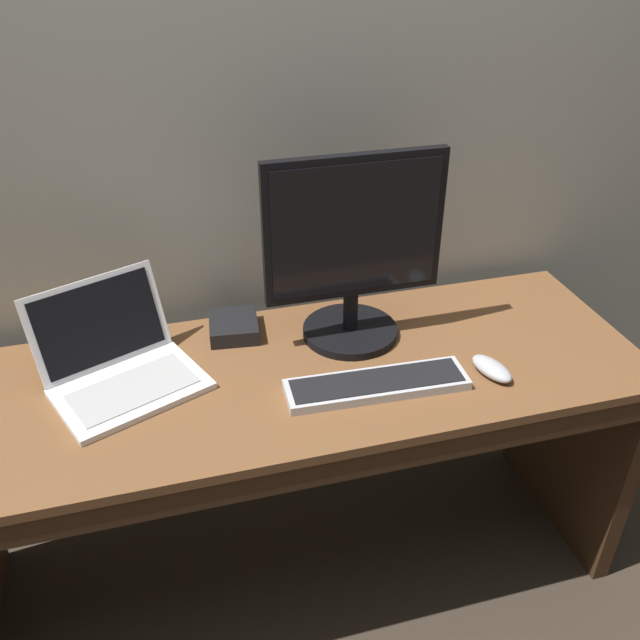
# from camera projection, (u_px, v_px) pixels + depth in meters

# --- Properties ---
(ground_plane) EXTENTS (14.00, 14.00, 0.00)m
(ground_plane) POSITION_uv_depth(u_px,v_px,m) (295.00, 567.00, 2.08)
(ground_plane) COLOR #382D23
(desk) EXTENTS (1.80, 0.61, 0.74)m
(desk) POSITION_uv_depth(u_px,v_px,m) (293.00, 443.00, 1.80)
(desk) COLOR brown
(desk) RESTS_ON ground
(laptop_white) EXTENTS (0.42, 0.41, 0.23)m
(laptop_white) POSITION_uv_depth(u_px,v_px,m) (120.00, 366.00, 1.63)
(laptop_white) COLOR white
(laptop_white) RESTS_ON desk
(external_monitor) EXTENTS (0.46, 0.25, 0.50)m
(external_monitor) POSITION_uv_depth(u_px,v_px,m) (353.00, 255.00, 1.69)
(external_monitor) COLOR black
(external_monitor) RESTS_ON desk
(wired_keyboard) EXTENTS (0.44, 0.13, 0.03)m
(wired_keyboard) POSITION_uv_depth(u_px,v_px,m) (377.00, 384.00, 1.62)
(wired_keyboard) COLOR #BCBCC1
(wired_keyboard) RESTS_ON desk
(computer_mouse) EXTENTS (0.09, 0.14, 0.04)m
(computer_mouse) POSITION_uv_depth(u_px,v_px,m) (492.00, 368.00, 1.67)
(computer_mouse) COLOR #B7B7BC
(computer_mouse) RESTS_ON desk
(external_drive_box) EXTENTS (0.14, 0.16, 0.04)m
(external_drive_box) POSITION_uv_depth(u_px,v_px,m) (234.00, 327.00, 1.82)
(external_drive_box) COLOR black
(external_drive_box) RESTS_ON desk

